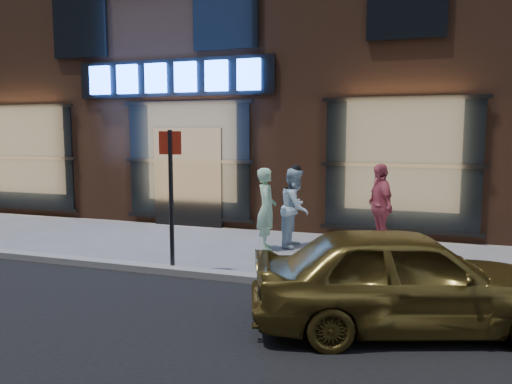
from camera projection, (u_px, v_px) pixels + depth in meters
ground at (87, 266)px, 8.63m from camera, size 90.00×90.00×0.00m
curb at (87, 262)px, 8.62m from camera, size 60.00×0.25×0.12m
storefront_building at (244, 40)px, 15.53m from camera, size 30.20×8.28×10.30m
man_bowtie at (266, 209)px, 9.75m from camera, size 0.57×0.69×1.61m
man_cap at (295, 208)px, 9.99m from camera, size 0.62×0.79×1.59m
passerby at (380, 206)px, 9.85m from camera, size 0.82×1.07×1.69m
gold_sedan at (406, 278)px, 5.77m from camera, size 3.85×2.53×1.22m
sign_post at (171, 187)px, 8.05m from camera, size 0.37×0.07×2.33m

